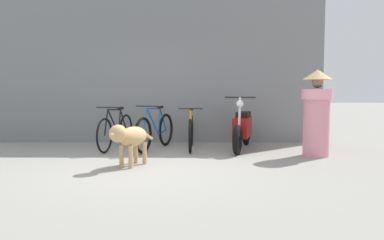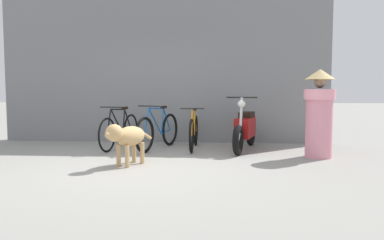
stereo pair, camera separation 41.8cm
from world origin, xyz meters
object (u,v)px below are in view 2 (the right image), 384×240
object	(u,v)px
bicycle_1	(158,131)
stray_dog	(127,137)
bicycle_0	(120,131)
person_in_robes	(319,112)
bicycle_2	(194,132)
motorcycle	(245,129)

from	to	relation	value
bicycle_1	stray_dog	size ratio (longest dim) A/B	1.65
bicycle_0	stray_dog	bearing A→B (deg)	30.04
stray_dog	person_in_robes	distance (m)	3.33
bicycle_0	bicycle_2	distance (m)	1.50
bicycle_0	person_in_robes	size ratio (longest dim) A/B	1.09
bicycle_2	motorcycle	xyz separation A→B (m)	(1.02, -0.10, 0.06)
stray_dog	bicycle_0	bearing A→B (deg)	-135.57
bicycle_1	motorcycle	size ratio (longest dim) A/B	0.92
bicycle_1	stray_dog	xyz separation A→B (m)	(-0.21, -1.71, 0.09)
bicycle_0	bicycle_2	xyz separation A→B (m)	(1.50, 0.03, -0.02)
stray_dog	person_in_robes	bearing A→B (deg)	133.24
bicycle_0	person_in_robes	bearing A→B (deg)	89.91
bicycle_1	motorcycle	xyz separation A→B (m)	(1.73, -0.02, 0.05)
motorcycle	bicycle_1	bearing A→B (deg)	-75.70
motorcycle	bicycle_2	bearing A→B (deg)	-80.58
bicycle_0	bicycle_1	distance (m)	0.79
bicycle_0	bicycle_1	xyz separation A→B (m)	(0.79, -0.05, 0.00)
bicycle_0	bicycle_1	size ratio (longest dim) A/B	1.00
bicycle_1	motorcycle	bearing A→B (deg)	108.07
motorcycle	stray_dog	size ratio (longest dim) A/B	1.78
bicycle_0	motorcycle	distance (m)	2.52
stray_dog	bicycle_1	bearing A→B (deg)	-160.90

